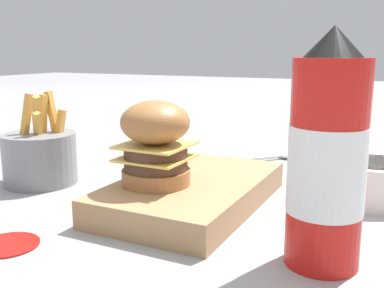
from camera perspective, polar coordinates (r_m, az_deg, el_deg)
ground_plane at (r=0.60m, az=-1.74°, el=-8.88°), size 6.00×6.00×0.00m
serving_board at (r=0.63m, az=0.00°, el=-6.08°), size 0.30×0.18×0.04m
burger at (r=0.60m, az=-4.44°, el=0.29°), size 0.09×0.09×0.11m
ketchup_bottle at (r=0.46m, az=16.75°, el=-1.98°), size 0.08×0.08×0.24m
fries_basket at (r=0.77m, az=-18.73°, el=-1.56°), size 0.12×0.12×0.15m
side_bowl at (r=0.70m, az=21.83°, el=-4.25°), size 0.12×0.12×0.06m
spoon at (r=0.91m, az=10.90°, el=-1.56°), size 0.15×0.14×0.01m
ketchup_puddle at (r=0.55m, az=-22.39°, el=-11.66°), size 0.07×0.07×0.00m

